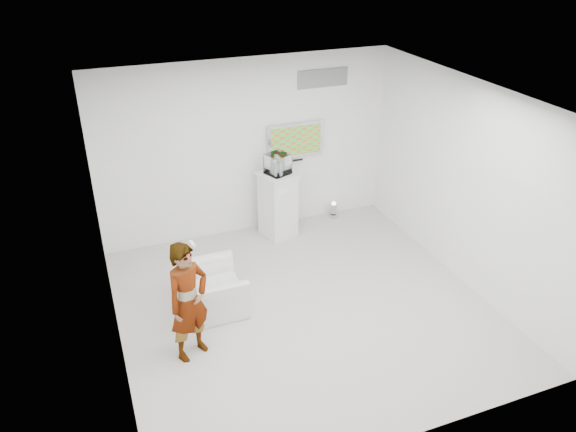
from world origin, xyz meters
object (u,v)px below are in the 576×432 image
object	(u,v)px
tv	(295,140)
floor_uplight	(334,210)
armchair	(213,290)
pedestal	(278,204)
person	(189,302)

from	to	relation	value
tv	floor_uplight	world-z (taller)	tv
armchair	pedestal	xyz separation A→B (m)	(1.59, 1.66, 0.27)
floor_uplight	armchair	bearing A→B (deg)	-145.60
person	pedestal	bearing A→B (deg)	22.69
tv	person	size ratio (longest dim) A/B	0.63
pedestal	floor_uplight	world-z (taller)	pedestal
tv	pedestal	xyz separation A→B (m)	(-0.45, -0.34, -0.98)
tv	person	xyz separation A→B (m)	(-2.52, -2.83, -0.76)
floor_uplight	tv	bearing A→B (deg)	171.24
tv	person	distance (m)	3.86
floor_uplight	pedestal	bearing A→B (deg)	-168.88
pedestal	floor_uplight	bearing A→B (deg)	11.12
tv	pedestal	bearing A→B (deg)	-142.68
person	armchair	distance (m)	1.07
armchair	floor_uplight	world-z (taller)	armchair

